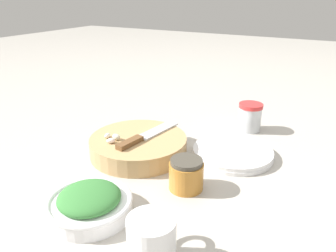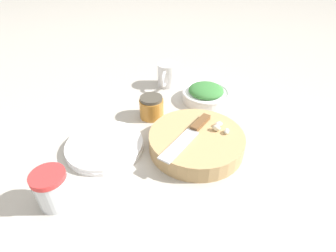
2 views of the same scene
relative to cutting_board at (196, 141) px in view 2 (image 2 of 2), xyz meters
name	(u,v)px [view 2 (image 2 of 2)]	position (x,y,z in m)	size (l,w,h in m)	color
ground_plane	(156,141)	(-0.02, 0.11, -0.02)	(5.00, 5.00, 0.00)	#B2ADA3
cutting_board	(196,141)	(0.00, 0.00, 0.00)	(0.26, 0.26, 0.05)	tan
chef_knife	(190,133)	(-0.01, 0.02, 0.03)	(0.22, 0.06, 0.01)	brown
garlic_cloves	(220,127)	(0.05, -0.05, 0.03)	(0.05, 0.05, 0.02)	beige
herb_bowl	(206,94)	(0.26, 0.06, 0.00)	(0.17, 0.17, 0.06)	white
spice_jar	(52,189)	(-0.30, 0.21, 0.02)	(0.07, 0.07, 0.09)	silver
coffee_mug	(168,75)	(0.31, 0.23, 0.02)	(0.11, 0.08, 0.09)	white
plate_stack	(105,146)	(-0.11, 0.22, -0.01)	(0.21, 0.21, 0.02)	white
honey_jar	(152,107)	(0.09, 0.18, 0.01)	(0.08, 0.08, 0.07)	#BC7A2D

